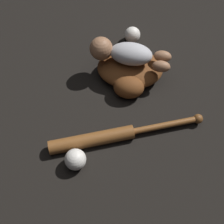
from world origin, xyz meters
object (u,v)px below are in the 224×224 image
Objects in this scene: baby_figure at (125,53)px; baseball at (75,159)px; baseball_bat at (108,137)px; baseball_glove at (130,71)px; baseball_spare at (132,35)px.

baby_figure reaches higher than baseball.
baseball is at bearing 42.28° from baseball_bat.
baseball_glove is 0.87× the size of baby_figure.
baseball_glove reaches higher than baseball_spare.
baby_figure is at bearing -42.90° from baseball_glove.
baseball_glove is at bearing -115.82° from baseball.
baseball_spare is (-0.11, -0.56, 0.01)m from baseball_bat.
baseball_spare is at bearing -100.84° from baby_figure.
baseball_glove reaches higher than baseball_bat.
baseball reaches higher than baseball_bat.
baseball_spare reaches higher than baseball_bat.
baseball_bat is (0.07, 0.34, -0.10)m from baby_figure.
baseball reaches higher than baseball_spare.
baseball_glove reaches higher than baseball.
baseball_spare is (-0.02, -0.24, -0.01)m from baseball_glove.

